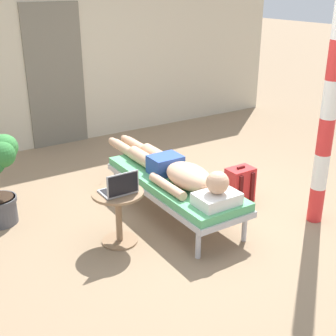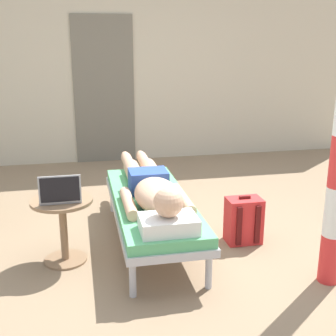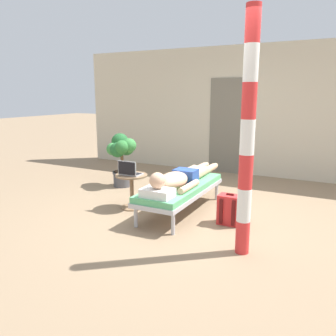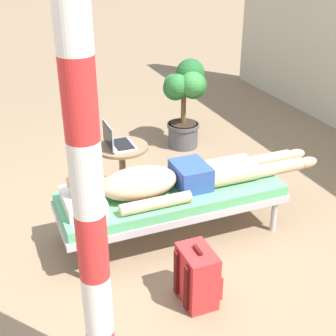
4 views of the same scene
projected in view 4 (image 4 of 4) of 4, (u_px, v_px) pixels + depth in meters
ground_plane at (165, 248)px, 3.72m from camera, size 40.00×40.00×0.00m
lounge_chair at (172, 198)px, 3.75m from camera, size 0.64×1.81×0.42m
person_reclining at (168, 179)px, 3.66m from camera, size 0.53×2.17×0.32m
side_table at (122, 163)px, 4.29m from camera, size 0.48×0.48×0.52m
laptop at (116, 141)px, 4.17m from camera, size 0.31×0.24×0.23m
backpack at (197, 276)px, 3.12m from camera, size 0.30×0.26×0.42m
potted_plant at (185, 94)px, 5.23m from camera, size 0.57×0.54×0.98m
porch_post at (86, 178)px, 2.07m from camera, size 0.15×0.15×2.55m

